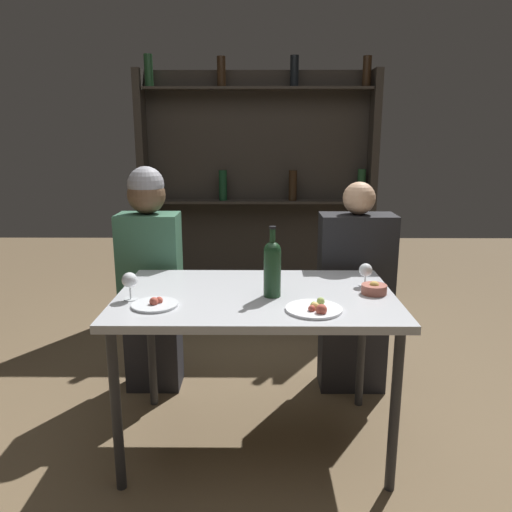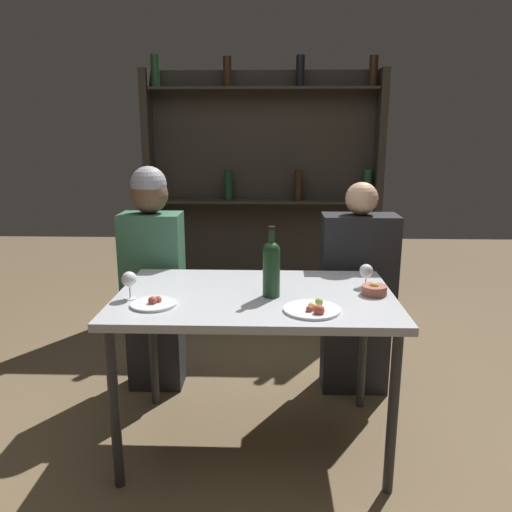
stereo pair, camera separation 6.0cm
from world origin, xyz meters
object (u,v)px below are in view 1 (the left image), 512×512
at_px(snack_bowl, 374,288).
at_px(seated_person_left, 151,281).
at_px(food_plate_1, 155,304).
at_px(wine_bottle, 272,266).
at_px(wine_glass_0, 130,281).
at_px(seated_person_right, 354,295).
at_px(food_plate_0, 315,309).
at_px(wine_glass_1, 366,271).

distance_m(snack_bowl, seated_person_left, 1.30).
xyz_separation_m(food_plate_1, snack_bowl, (0.98, 0.18, 0.01)).
bearing_deg(wine_bottle, food_plate_1, -164.56).
distance_m(wine_glass_0, seated_person_right, 1.34).
distance_m(food_plate_0, seated_person_right, 0.89).
relative_size(snack_bowl, seated_person_left, 0.09).
bearing_deg(wine_glass_0, snack_bowl, 4.90).
height_order(wine_glass_0, seated_person_right, seated_person_right).
xyz_separation_m(wine_glass_1, food_plate_1, (-0.97, -0.30, -0.07)).
bearing_deg(wine_glass_1, seated_person_left, 158.82).
bearing_deg(snack_bowl, wine_bottle, -175.05).
bearing_deg(wine_bottle, snack_bowl, 4.95).
height_order(snack_bowl, seated_person_left, seated_person_left).
height_order(wine_bottle, food_plate_0, wine_bottle).
distance_m(food_plate_0, food_plate_1, 0.69).
distance_m(wine_bottle, wine_glass_1, 0.49).
relative_size(food_plate_1, seated_person_right, 0.16).
bearing_deg(seated_person_right, food_plate_1, -143.41).
distance_m(food_plate_1, snack_bowl, 1.00).
relative_size(snack_bowl, seated_person_right, 0.09).
height_order(food_plate_1, seated_person_right, seated_person_right).
distance_m(wine_glass_1, food_plate_0, 0.46).
distance_m(wine_glass_0, food_plate_0, 0.83).
height_order(wine_glass_0, food_plate_0, wine_glass_0).
xyz_separation_m(food_plate_0, snack_bowl, (0.30, 0.24, 0.01)).
xyz_separation_m(wine_glass_1, seated_person_left, (-1.15, 0.45, -0.19)).
relative_size(food_plate_0, seated_person_left, 0.18).
height_order(wine_bottle, food_plate_1, wine_bottle).
bearing_deg(wine_glass_0, seated_person_right, 30.25).
xyz_separation_m(seated_person_left, seated_person_right, (1.19, 0.00, -0.09)).
bearing_deg(seated_person_left, wine_glass_1, -21.18).
xyz_separation_m(wine_glass_1, snack_bowl, (0.02, -0.12, -0.05)).
xyz_separation_m(food_plate_0, seated_person_left, (-0.87, 0.80, -0.12)).
height_order(food_plate_0, seated_person_right, seated_person_right).
bearing_deg(wine_glass_0, wine_bottle, 4.87).
distance_m(wine_glass_0, snack_bowl, 1.12).
distance_m(food_plate_0, seated_person_left, 1.19).
height_order(wine_glass_1, seated_person_left, seated_person_left).
distance_m(wine_bottle, seated_person_left, 0.95).
xyz_separation_m(wine_glass_0, wine_glass_1, (1.10, 0.22, -0.01)).
distance_m(wine_glass_0, wine_glass_1, 1.12).
relative_size(wine_bottle, wine_glass_1, 2.88).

